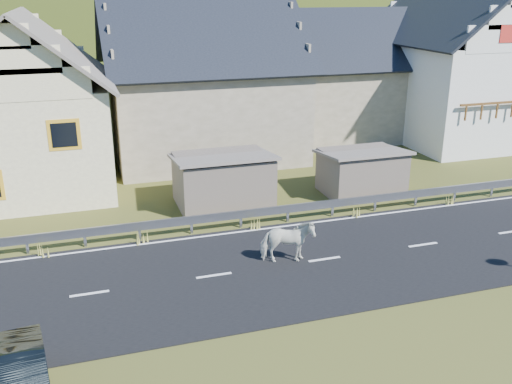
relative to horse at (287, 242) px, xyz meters
name	(u,v)px	position (x,y,z in m)	size (l,w,h in m)	color
ground	(324,260)	(1.33, -0.21, -0.81)	(160.00, 160.00, 0.00)	#383D15
road	(324,260)	(1.33, -0.21, -0.79)	(60.00, 7.00, 0.04)	black
lane_markings	(324,259)	(1.33, -0.21, -0.77)	(60.00, 6.60, 0.01)	silver
guardrail	(288,209)	(1.33, 3.47, -0.25)	(28.10, 0.09, 0.75)	#93969B
shed_left	(223,180)	(-0.67, 6.29, 0.29)	(4.30, 3.30, 2.40)	#716457
shed_right	(361,172)	(5.83, 5.79, 0.19)	(3.80, 2.90, 2.20)	#716457
house_cream	(26,95)	(-8.67, 11.79, 3.54)	(7.80, 9.80, 8.30)	#FFF3BD
house_stone_a	(201,72)	(0.33, 14.79, 3.82)	(10.80, 9.80, 8.90)	tan
house_stone_b	(348,68)	(10.33, 16.79, 3.42)	(9.80, 8.80, 8.10)	tan
house_white	(458,57)	(16.33, 13.79, 4.25)	(8.80, 10.80, 9.70)	silver
mountain	(115,81)	(6.33, 179.79, -20.81)	(440.00, 280.00, 260.00)	#1F340F
horse	(287,242)	(0.00, 0.00, 0.00)	(1.83, 0.83, 1.54)	silver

